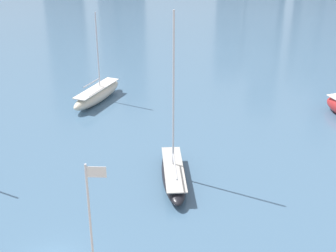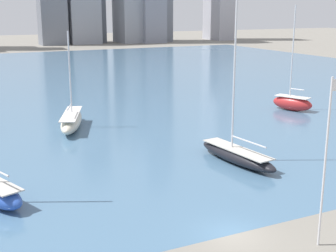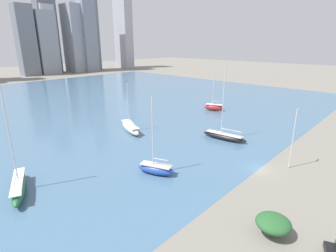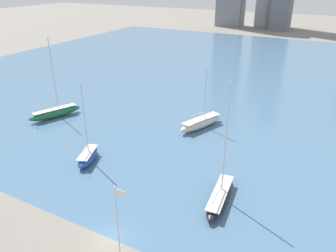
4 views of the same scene
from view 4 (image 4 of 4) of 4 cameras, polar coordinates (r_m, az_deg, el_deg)
ground_plane at (r=39.67m, az=-10.00°, el=-18.76°), size 500.00×500.00×0.00m
harbor_water at (r=97.58m, az=15.84°, el=7.84°), size 180.00×140.00×0.00m
flag_pole at (r=31.79m, az=-8.59°, el=-17.60°), size 1.24×0.14×10.68m
sailboat_black at (r=44.30m, az=9.02°, el=-11.87°), size 3.37×10.59×16.11m
sailboat_blue at (r=53.60m, az=-13.79°, el=-5.10°), size 4.35×6.86×13.11m
sailboat_cream at (r=63.60m, az=5.79°, el=0.57°), size 5.96×10.90×11.86m
sailboat_green at (r=71.75m, az=-19.06°, el=2.22°), size 5.74×10.75×16.29m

